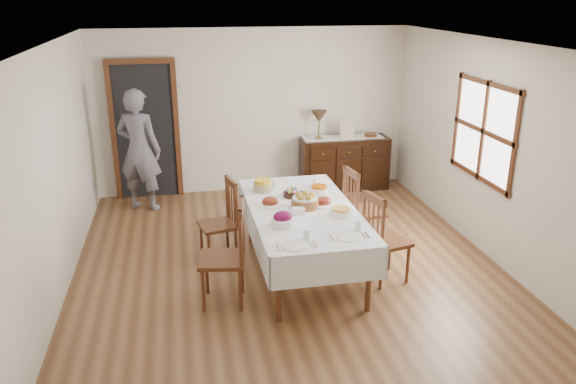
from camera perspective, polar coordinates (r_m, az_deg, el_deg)
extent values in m
plane|color=brown|center=(6.70, 0.16, -7.95)|extent=(6.00, 6.00, 0.00)
cube|color=silver|center=(5.96, 0.19, 14.78)|extent=(5.00, 6.00, 0.02)
cube|color=silver|center=(9.08, -3.53, 8.18)|extent=(5.00, 0.02, 2.60)
cube|color=silver|center=(3.55, 9.80, -11.36)|extent=(5.00, 0.02, 2.60)
cube|color=silver|center=(6.25, -22.95, 1.24)|extent=(0.02, 6.00, 2.60)
cube|color=silver|center=(7.11, 20.40, 3.69)|extent=(0.02, 6.00, 2.60)
cube|color=white|center=(7.30, 19.32, 5.85)|extent=(0.02, 1.30, 1.10)
cube|color=#502A16|center=(7.30, 19.23, 5.85)|extent=(0.03, 1.46, 1.26)
cube|color=black|center=(9.04, -14.26, 5.92)|extent=(0.90, 0.06, 2.10)
cube|color=#502A16|center=(9.02, -14.27, 5.89)|extent=(1.04, 0.08, 2.18)
cube|color=white|center=(6.36, 1.49, -1.84)|extent=(1.16, 2.29, 0.04)
cylinder|color=#502A16|center=(5.58, -0.96, -9.74)|extent=(0.06, 0.06, 0.74)
cylinder|color=#502A16|center=(5.80, 8.21, -8.74)|extent=(0.06, 0.06, 0.74)
cylinder|color=#502A16|center=(7.34, -3.82, -2.30)|extent=(0.06, 0.06, 0.74)
cylinder|color=#502A16|center=(7.51, 3.24, -1.77)|extent=(0.06, 0.06, 0.74)
cube|color=white|center=(6.33, -3.64, -3.53)|extent=(0.04, 2.32, 0.35)
cube|color=white|center=(6.57, 6.41, -2.71)|extent=(0.04, 2.32, 0.35)
cube|color=white|center=(5.42, 4.24, -7.75)|extent=(1.18, 0.03, 0.35)
cube|color=white|center=(7.47, -0.50, 0.23)|extent=(1.18, 0.03, 0.35)
cube|color=#502A16|center=(5.88, -6.72, -6.82)|extent=(0.53, 0.53, 0.04)
cylinder|color=#502A16|center=(6.18, -8.26, -8.20)|extent=(0.04, 0.04, 0.48)
cylinder|color=#502A16|center=(5.86, -8.62, -9.92)|extent=(0.04, 0.04, 0.48)
cylinder|color=#502A16|center=(6.15, -4.73, -8.19)|extent=(0.04, 0.04, 0.48)
cylinder|color=#502A16|center=(5.82, -4.87, -9.93)|extent=(0.04, 0.04, 0.48)
cylinder|color=#502A16|center=(5.92, -4.66, -3.25)|extent=(0.04, 0.04, 0.62)
cylinder|color=#502A16|center=(5.55, -4.81, -4.86)|extent=(0.04, 0.04, 0.62)
cube|color=#502A16|center=(5.63, -4.81, -1.55)|extent=(0.11, 0.45, 0.09)
cylinder|color=#502A16|center=(5.84, -4.69, -3.83)|extent=(0.02, 0.02, 0.51)
cylinder|color=#502A16|center=(5.74, -4.73, -4.23)|extent=(0.02, 0.02, 0.51)
cylinder|color=#502A16|center=(5.65, -4.77, -4.64)|extent=(0.02, 0.02, 0.51)
cube|color=#502A16|center=(6.84, -7.16, -3.37)|extent=(0.50, 0.50, 0.04)
cylinder|color=#502A16|center=(7.05, -8.80, -4.82)|extent=(0.04, 0.04, 0.43)
cylinder|color=#502A16|center=(6.75, -8.02, -5.93)|extent=(0.04, 0.04, 0.43)
cylinder|color=#502A16|center=(7.13, -6.18, -4.39)|extent=(0.04, 0.04, 0.43)
cylinder|color=#502A16|center=(6.84, -5.30, -5.46)|extent=(0.04, 0.04, 0.43)
cylinder|color=#502A16|center=(6.95, -6.20, -0.49)|extent=(0.04, 0.04, 0.56)
cylinder|color=#502A16|center=(6.63, -5.24, -1.46)|extent=(0.04, 0.04, 0.56)
cube|color=#502A16|center=(6.71, -5.80, 0.94)|extent=(0.13, 0.40, 0.08)
cylinder|color=#502A16|center=(6.88, -5.96, -0.88)|extent=(0.02, 0.02, 0.46)
cylinder|color=#502A16|center=(6.80, -5.73, -1.12)|extent=(0.02, 0.02, 0.46)
cylinder|color=#502A16|center=(6.72, -5.49, -1.37)|extent=(0.02, 0.02, 0.46)
cube|color=#502A16|center=(6.41, 10.00, -4.97)|extent=(0.53, 0.53, 0.04)
cylinder|color=#502A16|center=(6.48, 12.06, -7.23)|extent=(0.04, 0.04, 0.45)
cylinder|color=#502A16|center=(6.73, 10.27, -6.02)|extent=(0.04, 0.04, 0.45)
cylinder|color=#502A16|center=(6.29, 9.43, -7.91)|extent=(0.04, 0.04, 0.45)
cylinder|color=#502A16|center=(6.55, 7.70, -6.63)|extent=(0.04, 0.04, 0.45)
cylinder|color=#502A16|center=(6.04, 9.61, -3.47)|extent=(0.04, 0.04, 0.58)
cylinder|color=#502A16|center=(6.33, 7.71, -2.27)|extent=(0.04, 0.04, 0.58)
cube|color=#502A16|center=(6.09, 8.76, -0.68)|extent=(0.14, 0.42, 0.08)
cylinder|color=#502A16|center=(6.12, 9.11, -3.34)|extent=(0.02, 0.02, 0.48)
cylinder|color=#502A16|center=(6.19, 8.63, -3.04)|extent=(0.02, 0.02, 0.48)
cylinder|color=#502A16|center=(6.27, 8.16, -2.74)|extent=(0.02, 0.02, 0.48)
cube|color=#502A16|center=(7.19, 7.72, -2.03)|extent=(0.50, 0.50, 0.04)
cylinder|color=#502A16|center=(7.22, 9.53, -4.14)|extent=(0.04, 0.04, 0.45)
cylinder|color=#502A16|center=(7.51, 8.23, -3.12)|extent=(0.04, 0.04, 0.45)
cylinder|color=#502A16|center=(7.07, 7.00, -4.56)|extent=(0.04, 0.04, 0.45)
cylinder|color=#502A16|center=(7.36, 5.78, -3.49)|extent=(0.04, 0.04, 0.45)
cylinder|color=#502A16|center=(6.85, 7.06, -0.52)|extent=(0.04, 0.04, 0.58)
cylinder|color=#502A16|center=(7.17, 5.74, 0.46)|extent=(0.04, 0.04, 0.58)
cube|color=#502A16|center=(6.93, 6.46, 1.93)|extent=(0.10, 0.42, 0.08)
cylinder|color=#502A16|center=(6.93, 6.71, -0.43)|extent=(0.02, 0.02, 0.48)
cylinder|color=#502A16|center=(7.01, 6.38, -0.18)|extent=(0.02, 0.02, 0.48)
cylinder|color=#502A16|center=(7.09, 6.05, 0.07)|extent=(0.02, 0.02, 0.48)
cube|color=black|center=(9.33, 5.71, 2.92)|extent=(1.44, 0.48, 0.86)
cube|color=black|center=(8.91, 3.55, 3.91)|extent=(0.40, 0.02, 0.17)
sphere|color=olive|center=(8.89, 3.59, 3.88)|extent=(0.03, 0.03, 0.03)
cube|color=black|center=(9.03, 6.21, 4.04)|extent=(0.40, 0.02, 0.17)
sphere|color=olive|center=(9.01, 6.25, 4.00)|extent=(0.03, 0.03, 0.03)
cube|color=black|center=(9.16, 8.80, 4.15)|extent=(0.40, 0.02, 0.17)
sphere|color=olive|center=(9.14, 8.84, 4.12)|extent=(0.03, 0.03, 0.03)
imported|color=slate|center=(8.53, -14.92, 4.53)|extent=(0.71, 0.60, 1.95)
cylinder|color=brown|center=(6.37, 1.72, -1.14)|extent=(0.31, 0.31, 0.10)
cylinder|color=white|center=(6.35, 1.73, -0.63)|extent=(0.28, 0.28, 0.02)
sphere|color=#B0842D|center=(6.35, 2.42, -0.33)|extent=(0.08, 0.08, 0.08)
sphere|color=#B0842D|center=(6.41, 1.79, -0.13)|extent=(0.08, 0.08, 0.08)
sphere|color=#B0842D|center=(6.37, 1.08, -0.27)|extent=(0.08, 0.08, 0.08)
sphere|color=#B0842D|center=(6.28, 1.26, -0.55)|extent=(0.08, 0.08, 0.08)
sphere|color=#B0842D|center=(6.27, 2.09, -0.59)|extent=(0.08, 0.08, 0.08)
cylinder|color=black|center=(6.72, 0.51, -0.22)|extent=(0.24, 0.24, 0.05)
ellipsoid|color=pink|center=(6.72, 1.06, 0.22)|extent=(0.05, 0.05, 0.06)
ellipsoid|color=#85E3FF|center=(6.76, 0.82, 0.34)|extent=(0.05, 0.05, 0.06)
ellipsoid|color=#98E46D|center=(6.77, 0.40, 0.37)|extent=(0.05, 0.05, 0.06)
ellipsoid|color=#FC7F44|center=(6.74, 0.04, 0.29)|extent=(0.05, 0.05, 0.06)
ellipsoid|color=#B175C0|center=(6.69, -0.04, 0.15)|extent=(0.05, 0.05, 0.06)
ellipsoid|color=#F3F76C|center=(6.65, 0.20, 0.03)|extent=(0.05, 0.05, 0.06)
ellipsoid|color=pink|center=(6.64, 0.62, 0.00)|extent=(0.05, 0.05, 0.06)
ellipsoid|color=#85E3FF|center=(6.67, 0.98, 0.08)|extent=(0.05, 0.05, 0.06)
cylinder|color=white|center=(6.47, -1.82, -1.22)|extent=(0.32, 0.32, 0.01)
ellipsoid|color=maroon|center=(6.46, -1.82, -0.97)|extent=(0.19, 0.16, 0.11)
cylinder|color=white|center=(6.48, 3.59, -1.21)|extent=(0.33, 0.33, 0.02)
ellipsoid|color=maroon|center=(6.47, 3.60, -0.95)|extent=(0.19, 0.16, 0.11)
cylinder|color=white|center=(5.88, -0.53, -3.07)|extent=(0.26, 0.26, 0.08)
ellipsoid|color=#66093D|center=(5.86, -0.53, -2.51)|extent=(0.20, 0.17, 0.11)
cylinder|color=white|center=(6.84, 3.18, 0.18)|extent=(0.24, 0.24, 0.06)
cylinder|color=#D55802|center=(6.83, 3.18, 0.56)|extent=(0.18, 0.18, 0.03)
cylinder|color=tan|center=(6.89, -2.59, 0.52)|extent=(0.23, 0.23, 0.11)
cylinder|color=gold|center=(6.87, -2.59, 1.09)|extent=(0.20, 0.20, 0.04)
cylinder|color=white|center=(6.19, 5.42, -2.09)|extent=(0.26, 0.26, 0.05)
cylinder|color=#E9AE4C|center=(6.18, 5.44, -1.75)|extent=(0.20, 0.20, 0.02)
cube|color=white|center=(6.19, 1.04, -1.91)|extent=(0.14, 0.09, 0.07)
cylinder|color=white|center=(5.43, 0.71, -5.49)|extent=(0.25, 0.25, 0.01)
cube|color=white|center=(5.40, -1.06, -5.67)|extent=(0.08, 0.12, 0.01)
cube|color=silver|center=(5.40, -1.06, -5.61)|extent=(0.02, 0.16, 0.01)
cube|color=silver|center=(5.46, 2.37, -5.38)|extent=(0.01, 0.18, 0.01)
cube|color=silver|center=(5.47, 2.78, -5.34)|extent=(0.02, 0.14, 0.01)
cylinder|color=white|center=(5.57, 1.92, -4.31)|extent=(0.07, 0.07, 0.10)
cylinder|color=white|center=(5.66, 6.13, -4.52)|extent=(0.25, 0.25, 0.01)
cube|color=white|center=(5.61, 4.47, -4.69)|extent=(0.08, 0.12, 0.01)
cube|color=silver|center=(5.61, 4.47, -4.64)|extent=(0.02, 0.16, 0.01)
cube|color=silver|center=(5.71, 7.67, -4.40)|extent=(0.01, 0.18, 0.01)
cube|color=silver|center=(5.72, 8.06, -4.37)|extent=(0.02, 0.14, 0.01)
cylinder|color=white|center=(5.81, 7.14, -3.40)|extent=(0.07, 0.07, 0.10)
cylinder|color=white|center=(7.00, -1.33, 0.85)|extent=(0.07, 0.07, 0.11)
cylinder|color=white|center=(7.10, 2.75, 1.03)|extent=(0.06, 0.06, 0.09)
cube|color=white|center=(9.22, 5.58, 5.55)|extent=(1.30, 0.35, 0.01)
cylinder|color=olive|center=(9.11, 3.13, 5.50)|extent=(0.12, 0.12, 0.03)
cylinder|color=olive|center=(9.08, 3.15, 6.36)|extent=(0.02, 0.02, 0.25)
cone|color=#453220|center=(9.03, 3.17, 7.68)|extent=(0.26, 0.26, 0.18)
cube|color=tan|center=(9.12, 5.99, 6.23)|extent=(0.22, 0.08, 0.28)
cylinder|color=#502A16|center=(9.32, 8.39, 5.74)|extent=(0.20, 0.20, 0.06)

